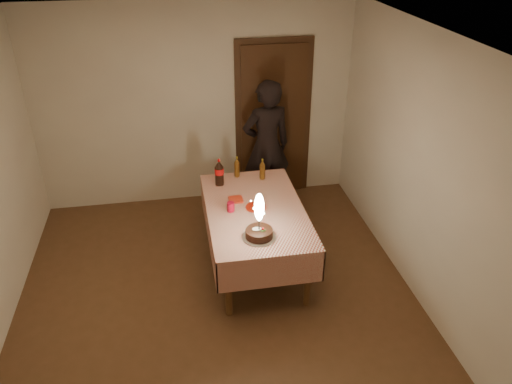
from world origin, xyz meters
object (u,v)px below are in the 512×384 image
red_cup (231,207)px  red_plate (256,207)px  cola_bottle (219,172)px  amber_bottle_right (262,170)px  dining_table (255,216)px  birthday_cake (259,226)px  clear_cup (260,204)px  amber_bottle_left (237,167)px  photographer (266,146)px

red_cup → red_plate: bearing=5.2°
cola_bottle → amber_bottle_right: 0.51m
red_plate → red_cup: size_ratio=2.20×
dining_table → birthday_cake: (-0.05, -0.53, 0.22)m
cola_bottle → birthday_cake: bearing=-77.3°
clear_cup → amber_bottle_right: (0.14, 0.63, 0.07)m
amber_bottle_left → photographer: 0.65m
dining_table → red_plate: 0.10m
photographer → dining_table: bearing=-106.4°
red_cup → photographer: (0.62, 1.24, 0.09)m
amber_bottle_left → amber_bottle_right: same height
birthday_cake → red_cup: (-0.20, 0.52, -0.07)m
dining_table → birthday_cake: 0.57m
red_plate → amber_bottle_left: amber_bottle_left is taller
clear_cup → amber_bottle_left: amber_bottle_left is taller
red_plate → cola_bottle: cola_bottle is taller
red_plate → clear_cup: 0.06m
photographer → amber_bottle_left: bearing=-133.1°
birthday_cake → red_plate: size_ratio=2.18×
dining_table → clear_cup: 0.15m
photographer → birthday_cake: bearing=-103.4°
birthday_cake → amber_bottle_left: bearing=91.3°
birthday_cake → red_cup: birthday_cake is taller
clear_cup → amber_bottle_right: bearing=77.4°
birthday_cake → photographer: (0.42, 1.76, 0.02)m
red_plate → clear_cup: size_ratio=2.44×
red_cup → photographer: 1.39m
clear_cup → amber_bottle_left: size_ratio=0.35×
amber_bottle_right → birthday_cake: bearing=-102.2°
birthday_cake → amber_bottle_right: birthday_cake is taller
red_plate → amber_bottle_left: 0.75m
dining_table → clear_cup: bearing=15.6°
amber_bottle_left → amber_bottle_right: bearing=-21.2°
red_plate → amber_bottle_left: (-0.09, 0.74, 0.11)m
clear_cup → cola_bottle: 0.69m
birthday_cake → photographer: size_ratio=0.28×
red_cup → clear_cup: bearing=3.5°
birthday_cake → amber_bottle_left: 1.28m
dining_table → red_cup: 0.30m
amber_bottle_left → photographer: photographer is taller
clear_cup → amber_bottle_right: size_ratio=0.35×
dining_table → photographer: size_ratio=1.00×
cola_bottle → photographer: bearing=43.6°
red_plate → clear_cup: clear_cup is taller
amber_bottle_left → cola_bottle: bearing=-144.2°
amber_bottle_right → photographer: (0.16, 0.59, 0.02)m
dining_table → birthday_cake: size_ratio=3.58×
red_cup → amber_bottle_right: (0.46, 0.65, 0.07)m
cola_bottle → photographer: size_ratio=0.18×
red_plate → photographer: size_ratio=0.13×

